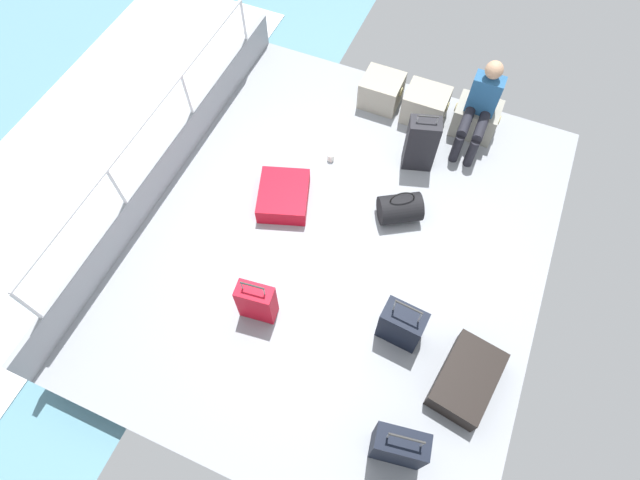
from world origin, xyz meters
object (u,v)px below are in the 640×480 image
at_px(cargo_crate_0, 381,91).
at_px(suitcase_4, 399,447).
at_px(cargo_crate_1, 425,105).
at_px(suitcase_5, 284,196).
at_px(passenger_seated, 480,106).
at_px(suitcase_0, 257,302).
at_px(cargo_crate_2, 476,118).
at_px(suitcase_1, 467,379).
at_px(duffel_bag, 400,208).
at_px(suitcase_3, 402,325).
at_px(paper_cup, 331,157).
at_px(suitcase_2, 421,144).

bearing_deg(cargo_crate_0, suitcase_4, -68.58).
relative_size(cargo_crate_1, suitcase_5, 0.71).
relative_size(cargo_crate_0, passenger_seated, 0.48).
bearing_deg(cargo_crate_0, suitcase_5, -104.38).
relative_size(cargo_crate_0, suitcase_0, 0.79).
relative_size(cargo_crate_2, suitcase_0, 0.84).
height_order(suitcase_1, duffel_bag, duffel_bag).
distance_m(suitcase_3, paper_cup, 2.31).
bearing_deg(cargo_crate_1, paper_cup, -126.51).
bearing_deg(cargo_crate_2, cargo_crate_0, -179.83).
bearing_deg(passenger_seated, suitcase_3, -89.76).
relative_size(cargo_crate_0, cargo_crate_2, 0.95).
relative_size(cargo_crate_1, suitcase_0, 0.84).
distance_m(cargo_crate_2, suitcase_1, 3.22).
bearing_deg(suitcase_2, suitcase_4, -75.68).
bearing_deg(cargo_crate_1, duffel_bag, -82.86).
relative_size(suitcase_0, suitcase_3, 0.91).
relative_size(passenger_seated, suitcase_2, 1.35).
relative_size(suitcase_1, suitcase_4, 1.05).
height_order(suitcase_0, suitcase_2, suitcase_2).
distance_m(suitcase_1, suitcase_5, 2.75).
distance_m(cargo_crate_2, suitcase_5, 2.58).
bearing_deg(suitcase_2, passenger_seated, 51.31).
xyz_separation_m(cargo_crate_1, cargo_crate_2, (0.63, 0.04, -0.00)).
distance_m(suitcase_2, suitcase_4, 3.29).
relative_size(passenger_seated, suitcase_5, 1.41).
height_order(cargo_crate_1, paper_cup, cargo_crate_1).
bearing_deg(suitcase_4, duffel_bag, 107.90).
distance_m(suitcase_3, duffel_bag, 1.40).
bearing_deg(cargo_crate_2, suitcase_3, -89.78).
relative_size(suitcase_3, suitcase_4, 0.92).
bearing_deg(passenger_seated, cargo_crate_0, 171.61).
height_order(cargo_crate_2, suitcase_4, suitcase_4).
bearing_deg(cargo_crate_1, cargo_crate_0, 176.94).
bearing_deg(duffel_bag, paper_cup, 156.07).
bearing_deg(cargo_crate_2, cargo_crate_1, -176.80).
distance_m(suitcase_0, suitcase_2, 2.62).
distance_m(passenger_seated, suitcase_2, 0.80).
bearing_deg(suitcase_0, suitcase_2, 70.14).
bearing_deg(cargo_crate_2, duffel_bag, -105.31).
bearing_deg(suitcase_0, cargo_crate_2, 67.12).
distance_m(cargo_crate_1, suitcase_5, 2.18).
relative_size(suitcase_5, duffel_bag, 1.38).
bearing_deg(suitcase_4, cargo_crate_2, 94.76).
bearing_deg(cargo_crate_0, suitcase_1, -57.82).
xyz_separation_m(cargo_crate_0, suitcase_1, (1.97, -3.13, -0.07)).
distance_m(cargo_crate_1, duffel_bag, 1.57).
distance_m(cargo_crate_0, suitcase_2, 1.09).
relative_size(cargo_crate_1, suitcase_3, 0.76).
bearing_deg(suitcase_1, suitcase_2, 117.57).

